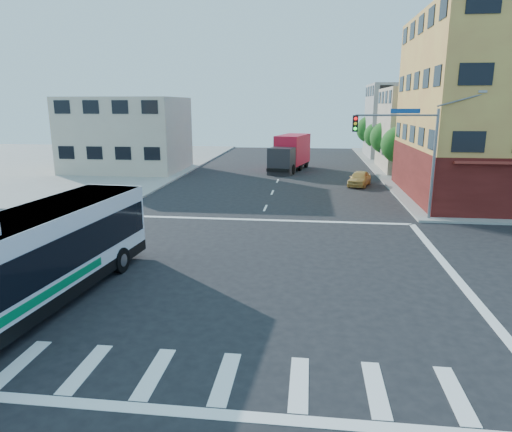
# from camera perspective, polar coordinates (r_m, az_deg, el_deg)

# --- Properties ---
(ground) EXTENTS (120.00, 120.00, 0.00)m
(ground) POSITION_cam_1_polar(r_m,az_deg,el_deg) (20.40, -2.48, -7.03)
(ground) COLOR black
(ground) RESTS_ON ground
(sidewalk_nw) EXTENTS (50.00, 50.00, 0.15)m
(sidewalk_nw) POSITION_cam_1_polar(r_m,az_deg,el_deg) (66.34, -28.47, 5.92)
(sidewalk_nw) COLOR gray
(sidewalk_nw) RESTS_ON ground
(building_east_near) EXTENTS (12.06, 10.06, 9.00)m
(building_east_near) POSITION_cam_1_polar(r_m,az_deg,el_deg) (54.64, 21.85, 9.94)
(building_east_near) COLOR #C1AF93
(building_east_near) RESTS_ON ground
(building_east_far) EXTENTS (12.06, 10.06, 10.00)m
(building_east_far) POSITION_cam_1_polar(r_m,az_deg,el_deg) (68.25, 18.91, 11.17)
(building_east_far) COLOR #979792
(building_east_far) RESTS_ON ground
(building_west) EXTENTS (12.06, 10.06, 8.00)m
(building_west) POSITION_cam_1_polar(r_m,az_deg,el_deg) (52.89, -15.81, 9.76)
(building_west) COLOR #C0B49F
(building_west) RESTS_ON ground
(signal_mast_ne) EXTENTS (7.91, 1.13, 8.07)m
(signal_mast_ne) POSITION_cam_1_polar(r_m,az_deg,el_deg) (30.11, 18.42, 8.77)
(signal_mast_ne) COLOR slate
(signal_mast_ne) RESTS_ON ground
(street_tree_a) EXTENTS (3.60, 3.60, 5.53)m
(street_tree_a) POSITION_cam_1_polar(r_m,az_deg,el_deg) (47.69, 17.62, 8.75)
(street_tree_a) COLOR #3C2615
(street_tree_a) RESTS_ON ground
(street_tree_b) EXTENTS (3.80, 3.80, 5.79)m
(street_tree_b) POSITION_cam_1_polar(r_m,az_deg,el_deg) (55.54, 16.14, 9.64)
(street_tree_b) COLOR #3C2615
(street_tree_b) RESTS_ON ground
(street_tree_c) EXTENTS (3.40, 3.40, 5.29)m
(street_tree_c) POSITION_cam_1_polar(r_m,az_deg,el_deg) (63.46, 14.99, 9.90)
(street_tree_c) COLOR #3C2615
(street_tree_c) RESTS_ON ground
(street_tree_d) EXTENTS (4.00, 4.00, 6.03)m
(street_tree_d) POSITION_cam_1_polar(r_m,az_deg,el_deg) (71.35, 14.13, 10.67)
(street_tree_d) COLOR #3C2615
(street_tree_d) RESTS_ON ground
(transit_bus) EXTENTS (3.87, 13.27, 3.87)m
(transit_bus) POSITION_cam_1_polar(r_m,az_deg,el_deg) (18.03, -26.79, -5.01)
(transit_bus) COLOR black
(transit_bus) RESTS_ON ground
(box_truck) EXTENTS (4.47, 9.02, 3.90)m
(box_truck) POSITION_cam_1_polar(r_m,az_deg,el_deg) (51.59, 4.26, 7.78)
(box_truck) COLOR #242327
(box_truck) RESTS_ON ground
(parked_car) EXTENTS (2.72, 4.29, 1.36)m
(parked_car) POSITION_cam_1_polar(r_m,az_deg,el_deg) (42.77, 12.81, 4.61)
(parked_car) COLOR gold
(parked_car) RESTS_ON ground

